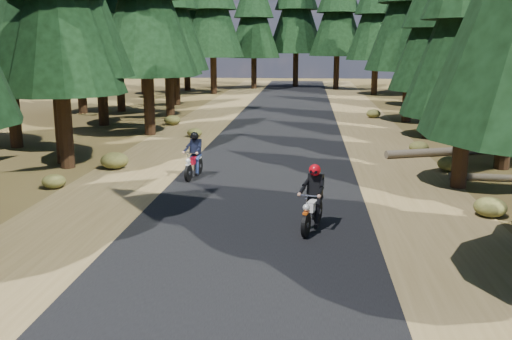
{
  "coord_description": "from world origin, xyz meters",
  "views": [
    {
      "loc": [
        1.35,
        -13.24,
        4.41
      ],
      "look_at": [
        0.0,
        1.5,
        1.1
      ],
      "focal_mm": 40.0,
      "sensor_mm": 36.0,
      "label": 1
    }
  ],
  "objects": [
    {
      "name": "rider_lead",
      "position": [
        1.5,
        -0.08,
        0.53
      ],
      "size": [
        0.96,
        1.85,
        1.58
      ],
      "rotation": [
        0.0,
        0.0,
        2.88
      ],
      "color": "white",
      "rests_on": "road"
    },
    {
      "name": "ground",
      "position": [
        0.0,
        0.0,
        0.0
      ],
      "size": [
        120.0,
        120.0,
        0.0
      ],
      "primitive_type": "plane",
      "color": "#473819",
      "rests_on": "ground"
    },
    {
      "name": "shoulder_r",
      "position": [
        4.6,
        5.0,
        0.0
      ],
      "size": [
        3.2,
        100.0,
        0.01
      ],
      "primitive_type": "cube",
      "color": "brown",
      "rests_on": "ground"
    },
    {
      "name": "log_far",
      "position": [
        7.77,
        5.4,
        0.12
      ],
      "size": [
        3.52,
        0.56,
        0.24
      ],
      "primitive_type": "cylinder",
      "rotation": [
        0.0,
        1.57,
        -0.09
      ],
      "color": "#4C4233",
      "rests_on": "ground"
    },
    {
      "name": "road",
      "position": [
        0.0,
        5.0,
        0.01
      ],
      "size": [
        6.0,
        100.0,
        0.01
      ],
      "primitive_type": "cube",
      "color": "black",
      "rests_on": "ground"
    },
    {
      "name": "rider_follow",
      "position": [
        -2.4,
        5.0,
        0.51
      ],
      "size": [
        0.73,
        1.76,
        1.52
      ],
      "rotation": [
        0.0,
        0.0,
        3.01
      ],
      "color": "maroon",
      "rests_on": "road"
    },
    {
      "name": "understory_shrubs",
      "position": [
        1.63,
        8.3,
        0.26
      ],
      "size": [
        15.23,
        31.72,
        0.63
      ],
      "color": "#474C1E",
      "rests_on": "ground"
    },
    {
      "name": "log_near",
      "position": [
        6.68,
        9.69,
        0.16
      ],
      "size": [
        4.65,
        1.96,
        0.32
      ],
      "primitive_type": "cylinder",
      "rotation": [
        0.0,
        1.57,
        0.35
      ],
      "color": "#4C4233",
      "rests_on": "ground"
    },
    {
      "name": "shoulder_l",
      "position": [
        -4.6,
        5.0,
        0.0
      ],
      "size": [
        3.2,
        100.0,
        0.01
      ],
      "primitive_type": "cube",
      "color": "brown",
      "rests_on": "ground"
    }
  ]
}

